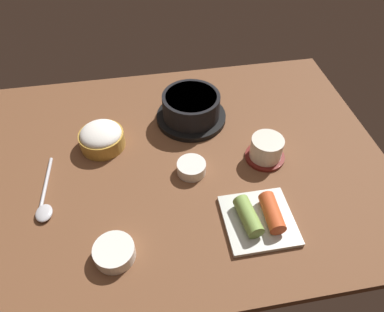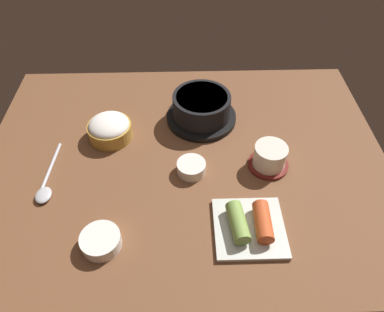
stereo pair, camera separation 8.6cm
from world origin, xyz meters
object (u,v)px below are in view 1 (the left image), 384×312
(tea_cup_with_saucer, at_px, (266,149))
(kimchi_plate, at_px, (259,217))
(banchan_cup_center, at_px, (191,167))
(spoon, at_px, (45,203))
(rice_bowl, at_px, (101,137))
(stone_pot, at_px, (191,108))
(side_bowl_near, at_px, (114,252))

(tea_cup_with_saucer, height_order, kimchi_plate, tea_cup_with_saucer)
(tea_cup_with_saucer, height_order, banchan_cup_center, tea_cup_with_saucer)
(banchan_cup_center, height_order, spoon, banchan_cup_center)
(tea_cup_with_saucer, xyz_separation_m, banchan_cup_center, (-0.19, -0.01, -0.01))
(rice_bowl, bearing_deg, stone_pot, 14.76)
(kimchi_plate, height_order, spoon, kimchi_plate)
(rice_bowl, xyz_separation_m, side_bowl_near, (0.02, -0.32, -0.01))
(tea_cup_with_saucer, xyz_separation_m, side_bowl_near, (-0.37, -0.20, -0.01))
(tea_cup_with_saucer, distance_m, side_bowl_near, 0.43)
(stone_pot, height_order, tea_cup_with_saucer, stone_pot)
(rice_bowl, height_order, banchan_cup_center, rice_bowl)
(stone_pot, bearing_deg, rice_bowl, -165.24)
(tea_cup_with_saucer, bearing_deg, spoon, -174.19)
(banchan_cup_center, relative_size, side_bowl_near, 0.84)
(banchan_cup_center, xyz_separation_m, spoon, (-0.33, -0.04, -0.01))
(rice_bowl, distance_m, banchan_cup_center, 0.24)
(tea_cup_with_saucer, relative_size, side_bowl_near, 1.20)
(kimchi_plate, bearing_deg, side_bowl_near, -174.79)
(tea_cup_with_saucer, height_order, side_bowl_near, tea_cup_with_saucer)
(rice_bowl, distance_m, tea_cup_with_saucer, 0.41)
(tea_cup_with_saucer, xyz_separation_m, kimchi_plate, (-0.07, -0.18, -0.01))
(banchan_cup_center, xyz_separation_m, side_bowl_near, (-0.19, -0.19, 0.00))
(rice_bowl, bearing_deg, side_bowl_near, -86.27)
(side_bowl_near, bearing_deg, spoon, 134.57)
(rice_bowl, bearing_deg, kimchi_plate, -41.91)
(stone_pot, height_order, banchan_cup_center, stone_pot)
(rice_bowl, relative_size, kimchi_plate, 0.77)
(tea_cup_with_saucer, distance_m, spoon, 0.52)
(side_bowl_near, bearing_deg, banchan_cup_center, 45.67)
(stone_pot, xyz_separation_m, side_bowl_near, (-0.22, -0.38, -0.02))
(spoon, bearing_deg, banchan_cup_center, 6.65)
(banchan_cup_center, bearing_deg, stone_pot, 80.27)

